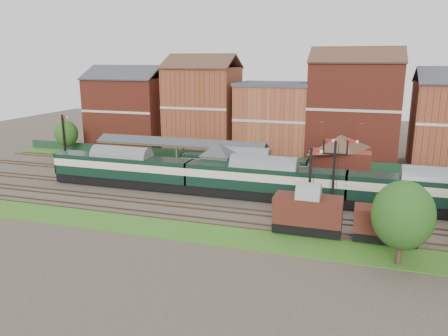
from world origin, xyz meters
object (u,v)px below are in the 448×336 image
(semaphore_bracket, at_px, (334,172))
(dmu_train, at_px, (264,179))
(platform_railcar, at_px, (243,166))
(signal_box, at_px, (217,164))
(goods_van_a, at_px, (308,212))

(semaphore_bracket, xyz_separation_m, dmu_train, (-8.19, 2.50, -2.09))
(semaphore_bracket, relative_size, platform_railcar, 0.47)
(signal_box, distance_m, dmu_train, 7.61)
(dmu_train, bearing_deg, platform_railcar, 123.11)
(signal_box, xyz_separation_m, dmu_train, (6.85, -3.25, -0.65))
(platform_railcar, bearing_deg, dmu_train, -56.89)
(semaphore_bracket, xyz_separation_m, platform_railcar, (-12.42, 9.00, -2.30))
(platform_railcar, xyz_separation_m, goods_van_a, (10.54, -15.50, -0.13))
(signal_box, bearing_deg, semaphore_bracket, -20.92)
(dmu_train, height_order, goods_van_a, dmu_train)
(goods_van_a, bearing_deg, platform_railcar, 124.22)
(semaphore_bracket, distance_m, platform_railcar, 15.51)
(signal_box, height_order, dmu_train, signal_box)
(signal_box, xyz_separation_m, platform_railcar, (2.61, 3.25, -0.86))
(goods_van_a, bearing_deg, dmu_train, 125.00)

